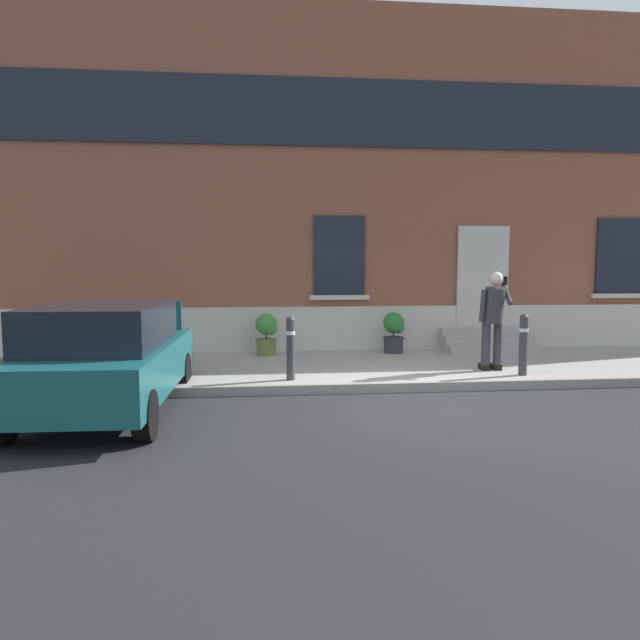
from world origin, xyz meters
TOP-DOWN VIEW (x-y plane):
  - ground_plane at (0.00, 0.00)m, footprint 80.00×80.00m
  - sidewalk at (0.00, 2.80)m, footprint 24.00×3.60m
  - curb_edge at (0.00, 0.94)m, footprint 24.00×0.12m
  - building_facade at (0.01, 5.29)m, footprint 24.00×1.52m
  - entrance_stoop at (2.57, 4.23)m, footprint 1.96×0.96m
  - hatchback_car_teal at (-4.44, 0.08)m, footprint 1.88×4.11m
  - bollard_near_person at (2.07, 1.35)m, footprint 0.15×0.15m
  - bollard_far_left at (-1.86, 1.35)m, footprint 0.15×0.15m
  - person_on_phone at (1.72, 1.81)m, footprint 0.51×0.50m
  - planter_cream at (-4.89, 4.16)m, footprint 0.44×0.44m
  - planter_olive at (-2.21, 3.99)m, footprint 0.44×0.44m
  - planter_charcoal at (0.46, 4.03)m, footprint 0.44×0.44m

SIDE VIEW (x-z plane):
  - ground_plane at x=0.00m, z-range 0.00..0.00m
  - sidewalk at x=0.00m, z-range 0.00..0.15m
  - curb_edge at x=0.00m, z-range 0.00..0.15m
  - entrance_stoop at x=2.57m, z-range 0.10..0.58m
  - planter_cream at x=-4.89m, z-range 0.18..1.04m
  - planter_olive at x=-2.21m, z-range 0.18..1.04m
  - planter_charcoal at x=0.46m, z-range 0.18..1.04m
  - bollard_near_person at x=2.07m, z-range 0.19..1.24m
  - bollard_far_left at x=-1.86m, z-range 0.19..1.24m
  - hatchback_car_teal at x=-4.44m, z-range 0.04..1.54m
  - person_on_phone at x=1.72m, z-range 0.28..2.02m
  - building_facade at x=0.01m, z-range -0.02..7.48m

